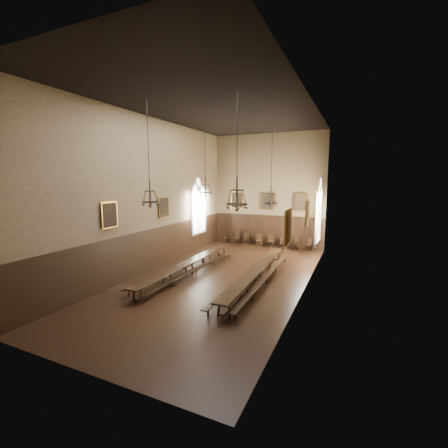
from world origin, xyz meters
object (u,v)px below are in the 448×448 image
Objects in this scene: chair_6 at (296,246)px; chandelier_back_left at (205,187)px; bench_right_inner at (247,276)px; chair_0 at (225,240)px; chair_7 at (309,247)px; chandelier_back_right at (271,197)px; bench_right_outer at (266,278)px; table_right at (256,275)px; bench_left_outer at (183,267)px; chandelier_front_left at (150,195)px; chair_1 at (237,240)px; chandelier_front_right at (237,198)px; chair_3 at (259,243)px; table_left at (189,268)px; chair_4 at (270,244)px; chair_5 at (282,245)px; chair_2 at (246,241)px; bench_left_inner at (196,271)px.

chandelier_back_left reaches higher than chair_6.
chair_0 is (-5.05, 8.43, -0.03)m from bench_right_inner.
chandelier_back_right is at bearing -84.18° from chair_7.
bench_right_outer is at bearing -45.67° from chair_0.
bench_left_outer is at bearing -179.76° from table_right.
bench_left_outer is 1.96× the size of chandelier_front_left.
bench_right_inner is at bearing -173.71° from bench_right_outer.
bench_right_inner reaches higher than bench_right_outer.
table_right is at bearing 35.88° from chandelier_front_left.
chair_1 is 12.64m from chandelier_front_right.
chair_1 reaches higher than bench_left_outer.
chandelier_front_right is at bearing -92.03° from table_right.
chandelier_front_left reaches higher than chair_3.
chandelier_back_left is at bearing -171.75° from chandelier_back_right.
table_left is at bearing -113.87° from chair_6.
chandelier_back_left is (-1.57, -6.28, 4.62)m from chair_3.
chandelier_front_left is (-2.76, -11.49, 4.39)m from chair_4.
chair_0 reaches higher than bench_left_outer.
bench_right_outer is 8.36m from chair_5.
chair_5 is at bearing 97.77° from bench_right_outer.
chair_6 reaches higher than chair_3.
chandelier_front_left reaches higher than chair_2.
bench_right_inner is at bearing -93.14° from chair_6.
bench_left_inner is at bearing -76.53° from chandelier_back_left.
chair_7 is at bearing -15.15° from chair_2.
table_left is 1.05× the size of bench_left_outer.
chandelier_back_right reaches higher than chair_4.
chair_5 is 12.82m from chandelier_front_left.
table_right is at bearing 0.24° from bench_left_outer.
bench_left_outer is 0.94× the size of bench_right_inner.
bench_right_inner is at bearing -100.15° from chair_5.
bench_left_outer is 9.21× the size of chair_4.
chair_2 reaches higher than table_left.
chair_1 is 4.95m from chair_6.
chandelier_front_right is (3.97, -4.64, -0.27)m from chandelier_back_left.
table_right is 1.07× the size of bench_left_outer.
chandelier_front_right is at bearing -30.29° from bench_left_outer.
chair_2 reaches higher than chair_3.
chandelier_back_right is (5.53, -5.73, 4.13)m from chair_0.
bench_left_inner is at bearing -79.98° from chair_1.
table_left is 3.47m from bench_right_inner.
chair_7 is (5.91, -0.03, -0.01)m from chair_1.
chair_4 is at bearing 74.37° from table_left.
chandelier_front_left is at bearing -109.22° from chair_6.
chair_1 is 0.97× the size of chair_6.
chair_6 reaches higher than chair_4.
chandelier_front_right reaches higher than bench_right_outer.
chair_1 reaches higher than chair_3.
table_left is 2.17× the size of chandelier_back_left.
chandelier_front_right is (4.23, 0.51, -0.04)m from chandelier_front_left.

